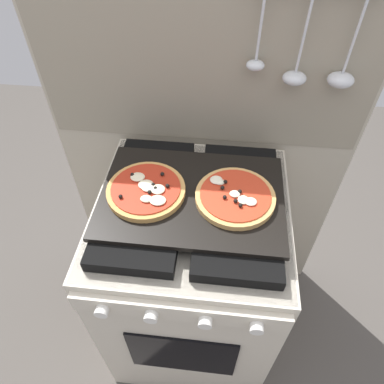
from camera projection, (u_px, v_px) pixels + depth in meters
name	position (u px, v px, depth m)	size (l,w,h in m)	color
ground_plane	(192.00, 322.00, 1.71)	(4.00, 4.00, 0.00)	#4C4742
kitchen_backsplash	(202.00, 153.00, 1.36)	(1.10, 0.09, 1.55)	#B2A893
stove	(192.00, 275.00, 1.38)	(0.60, 0.64, 0.90)	beige
baking_tray	(192.00, 196.00, 1.04)	(0.54, 0.38, 0.02)	black
pizza_left	(146.00, 190.00, 1.03)	(0.23, 0.23, 0.03)	tan
pizza_right	(235.00, 196.00, 1.02)	(0.23, 0.23, 0.03)	tan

